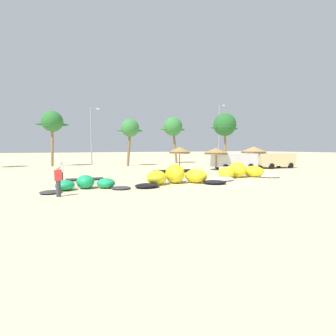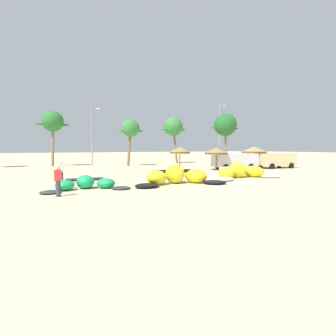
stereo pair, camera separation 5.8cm
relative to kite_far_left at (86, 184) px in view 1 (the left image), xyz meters
name	(u,v)px [view 1 (the left image)]	position (x,y,z in m)	size (l,w,h in m)	color
ground_plane	(219,181)	(9.66, -0.71, -0.33)	(260.00, 260.00, 0.00)	beige
kite_far_left	(86,184)	(0.00, 0.00, 0.00)	(5.46, 2.65, 0.85)	#333338
kite_left	(177,176)	(6.18, -0.41, 0.19)	(6.91, 3.58, 1.35)	black
kite_left_of_center	(240,172)	(12.81, 0.40, 0.18)	(6.90, 3.23, 1.33)	white
beach_umbrella_near_van	(180,150)	(11.46, 8.42, 1.95)	(2.37, 2.37, 2.66)	brown
beach_umbrella_middle	(216,151)	(15.59, 7.37, 1.84)	(2.71, 2.71, 2.55)	brown
beach_umbrella_near_palms	(254,150)	(22.20, 8.26, 1.96)	(3.18, 3.18, 2.70)	brown
parked_van	(275,159)	(24.10, 6.57, 0.76)	(5.02, 2.68, 1.84)	beige
parked_car_second	(233,160)	(18.33, 7.66, 0.76)	(5.60, 2.95, 1.84)	silver
person_near_kites	(58,181)	(-1.73, -1.92, 0.49)	(0.36, 0.24, 1.62)	#383842
person_by_umbrellas	(61,172)	(-1.10, 3.17, 0.49)	(0.36, 0.24, 1.62)	#383842
palm_left	(52,122)	(-0.24, 22.83, 5.70)	(4.24, 2.83, 7.56)	#7F6647
palm_left_of_gap	(130,129)	(9.47, 18.88, 4.86)	(3.75, 2.50, 6.57)	brown
palm_center_left	(173,127)	(17.77, 21.64, 5.57)	(4.60, 3.06, 7.52)	brown
palm_center_right	(225,125)	(25.34, 17.83, 5.91)	(5.56, 3.71, 8.15)	#7F6647
lamppost_west	(92,133)	(5.23, 23.97, 4.43)	(1.41, 0.24, 8.54)	gray
lamppost_west_center	(219,130)	(27.77, 22.31, 5.38)	(1.38, 0.24, 10.41)	gray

